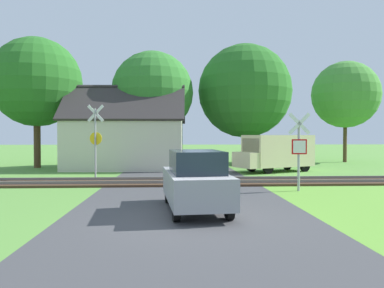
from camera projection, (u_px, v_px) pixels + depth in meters
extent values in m
plane|color=#5B933D|center=(189.00, 219.00, 9.98)|extent=(160.00, 160.00, 0.00)
cube|color=#424244|center=(186.00, 205.00, 11.98)|extent=(6.89, 80.00, 0.01)
cube|color=#422D1E|center=(182.00, 182.00, 17.34)|extent=(60.00, 2.60, 0.10)
cube|color=slate|center=(182.00, 178.00, 18.05)|extent=(60.00, 0.08, 0.12)
cube|color=slate|center=(183.00, 182.00, 16.62)|extent=(60.00, 0.08, 0.12)
cylinder|color=#9E9EA5|center=(299.00, 155.00, 14.92)|extent=(0.10, 0.10, 2.84)
cube|color=red|center=(299.00, 147.00, 14.84)|extent=(0.60, 0.06, 0.60)
cube|color=white|center=(299.00, 147.00, 14.82)|extent=(0.49, 0.04, 0.49)
cube|color=white|center=(299.00, 124.00, 14.82)|extent=(0.88, 0.08, 0.88)
cube|color=white|center=(299.00, 124.00, 14.82)|extent=(0.88, 0.08, 0.88)
cylinder|color=#9E9EA5|center=(95.00, 144.00, 18.60)|extent=(0.09, 0.09, 3.57)
cube|color=white|center=(96.00, 113.00, 18.62)|extent=(0.86, 0.21, 0.88)
cube|color=white|center=(96.00, 113.00, 18.62)|extent=(0.86, 0.21, 0.88)
cylinder|color=yellow|center=(96.00, 138.00, 18.66)|extent=(0.63, 0.16, 0.64)
cube|color=beige|center=(127.00, 144.00, 25.20)|extent=(7.65, 5.71, 3.26)
cube|color=#332D2D|center=(123.00, 102.00, 23.78)|extent=(7.94, 3.38, 2.51)
cube|color=#332D2D|center=(130.00, 105.00, 26.49)|extent=(7.94, 3.38, 2.51)
cube|color=brown|center=(157.00, 100.00, 25.15)|extent=(0.52, 0.52, 1.10)
cylinder|color=#513823|center=(37.00, 142.00, 25.62)|extent=(0.45, 0.45, 3.59)
sphere|color=#286B23|center=(37.00, 82.00, 25.53)|extent=(6.07, 6.07, 6.07)
cylinder|color=#513823|center=(345.00, 141.00, 31.08)|extent=(0.30, 0.30, 3.54)
sphere|color=#478E38|center=(345.00, 95.00, 30.99)|extent=(5.50, 5.50, 5.50)
cylinder|color=#513823|center=(245.00, 145.00, 28.93)|extent=(0.45, 0.45, 2.95)
sphere|color=#286B23|center=(245.00, 91.00, 28.84)|extent=(7.17, 7.17, 7.17)
cylinder|color=#513823|center=(153.00, 144.00, 27.00)|extent=(0.41, 0.41, 3.13)
sphere|color=#337A2D|center=(153.00, 92.00, 26.91)|extent=(5.86, 5.86, 5.86)
cube|color=beige|center=(278.00, 151.00, 22.87)|extent=(4.61, 3.50, 1.90)
cube|color=beige|center=(246.00, 160.00, 21.74)|extent=(1.40, 1.93, 0.90)
cube|color=#19232D|center=(251.00, 146.00, 21.89)|extent=(0.72, 1.48, 0.85)
cube|color=navy|center=(268.00, 155.00, 23.72)|extent=(3.43, 1.61, 0.16)
cylinder|color=black|center=(252.00, 166.00, 22.91)|extent=(0.69, 0.45, 0.68)
cylinder|color=black|center=(268.00, 168.00, 21.53)|extent=(0.69, 0.45, 0.68)
cylinder|color=black|center=(287.00, 164.00, 24.25)|extent=(0.69, 0.45, 0.68)
cylinder|color=black|center=(305.00, 166.00, 22.87)|extent=(0.69, 0.45, 0.68)
cube|color=#99999E|center=(195.00, 186.00, 11.06)|extent=(2.00, 4.13, 0.84)
cube|color=#19232D|center=(196.00, 162.00, 10.85)|extent=(1.59, 2.32, 0.64)
cylinder|color=black|center=(210.00, 193.00, 12.52)|extent=(0.23, 0.61, 0.60)
cylinder|color=black|center=(168.00, 194.00, 12.32)|extent=(0.23, 0.61, 0.60)
cylinder|color=black|center=(229.00, 208.00, 9.83)|extent=(0.23, 0.61, 0.60)
cylinder|color=black|center=(176.00, 210.00, 9.63)|extent=(0.23, 0.61, 0.60)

